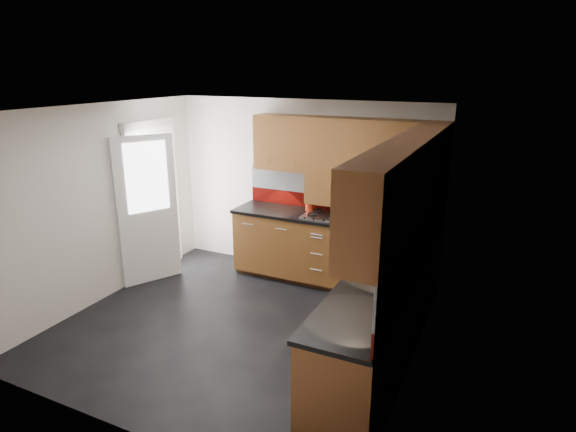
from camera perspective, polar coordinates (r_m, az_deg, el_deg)
The scene contains 14 objects.
room at distance 5.03m, azimuth -6.35°, elevation 2.17°, with size 4.00×3.80×2.64m.
base_cabinets at distance 5.59m, azimuth 7.42°, elevation -7.89°, with size 2.70×3.20×0.95m.
countertop at distance 5.39m, azimuth 7.44°, elevation -3.28°, with size 2.72×3.22×0.04m.
backsplash at distance 5.45m, azimuth 10.52°, elevation 0.00°, with size 2.70×3.20×0.54m.
upper_cabinets at distance 5.17m, azimuth 9.96°, elevation 6.30°, with size 2.50×3.20×0.72m.
extractor_hood at distance 6.32m, azimuth 5.01°, elevation 3.28°, with size 0.60×0.33×0.40m, color brown.
glass_cabinet at distance 5.34m, azimuth 15.81°, elevation 6.54°, with size 0.32×0.80×0.66m.
back_door at distance 6.76m, azimuth -15.83°, elevation 1.44°, with size 0.42×1.19×2.04m.
gas_hob at distance 6.25m, azimuth 4.40°, elevation 0.05°, with size 0.55×0.49×0.04m.
utensil_pot at distance 6.49m, azimuth 2.61°, elevation 1.46°, with size 0.12×0.12×0.43m.
toaster at distance 6.13m, azimuth 10.65°, elevation 0.27°, with size 0.31×0.21×0.21m.
food_processor at distance 5.38m, azimuth 13.91°, elevation -1.94°, with size 0.18×0.18×0.30m.
paper_towel at distance 4.95m, azimuth 13.99°, elevation -3.97°, with size 0.11×0.11×0.22m, color white.
orange_cloth at distance 5.60m, azimuth 14.14°, elevation -2.59°, with size 0.14×0.12×0.02m, color red.
Camera 1 is at (2.57, -4.12, 2.79)m, focal length 30.00 mm.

